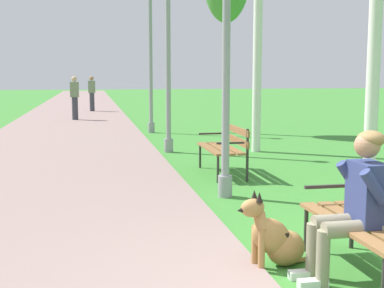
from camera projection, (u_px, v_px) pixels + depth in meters
paved_path at (77, 108)px, 26.80m from camera, size 4.21×60.00×0.04m
park_bench_near at (373, 217)px, 4.41m from camera, size 0.55×1.50×0.85m
park_bench_mid at (225, 145)px, 8.98m from camera, size 0.55×1.50×0.85m
person_seated_on_near_bench at (355, 200)px, 4.29m from camera, size 0.74×0.49×1.25m
dog_shepherd at (276, 239)px, 4.64m from camera, size 0.83×0.36×0.71m
lamp_post_near at (226, 52)px, 7.10m from camera, size 0.24×0.24×3.87m
lamp_post_mid at (168, 57)px, 11.36m from camera, size 0.24×0.24×4.03m
lamp_post_far at (151, 52)px, 15.27m from camera, size 0.24×0.24×4.57m
pedestrian_distant at (75, 98)px, 19.52m from camera, size 0.32×0.22×1.65m
pedestrian_further_distant at (92, 94)px, 24.19m from camera, size 0.32×0.22×1.65m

